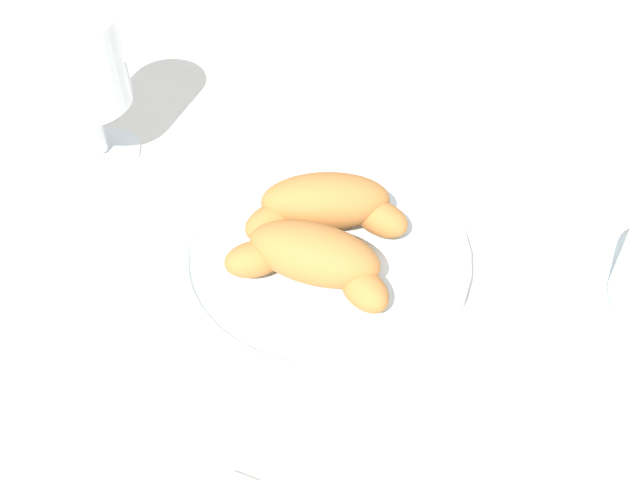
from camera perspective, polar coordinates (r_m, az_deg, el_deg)
The scene contains 7 objects.
ground_plane at distance 0.64m, azimuth 0.96°, elevation -1.25°, with size 2.20×2.20×0.00m, color silver.
pastry_plate at distance 0.62m, azimuth 0.00°, elevation -1.07°, with size 0.23×0.23×0.02m.
croissant_large at distance 0.62m, azimuth 0.40°, elevation 2.47°, with size 0.12×0.11×0.04m.
croissant_small at distance 0.58m, azimuth -0.52°, elevation -1.33°, with size 0.13×0.09×0.04m.
juice_glass_left at distance 0.70m, azimuth -16.73°, elevation 11.71°, with size 0.08×0.08×0.14m.
juice_glass_right at distance 0.46m, azimuth 13.54°, elevation -11.45°, with size 0.08×0.08×0.14m.
folded_napkin at distance 0.73m, azimuth 15.61°, elevation 4.47°, with size 0.11×0.11×0.01m, color silver.
Camera 1 is at (-0.23, 0.35, 0.48)m, focal length 44.95 mm.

